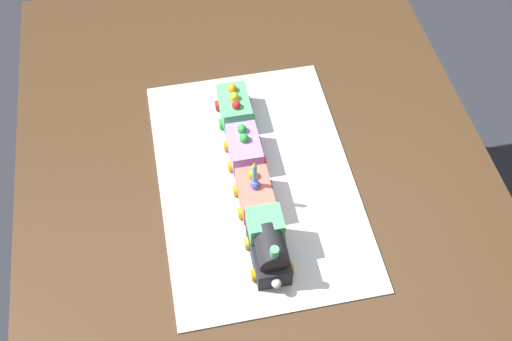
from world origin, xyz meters
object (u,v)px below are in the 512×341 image
cake_locomotive (269,246)px  cake_car_hopper_coral (255,194)px  birthday_candle (255,171)px  cake_car_tanker_mint_green (235,107)px  dining_table (260,214)px  cake_car_caboose_lavender (244,148)px

cake_locomotive → cake_car_hopper_coral: 0.13m
cake_locomotive → birthday_candle: 0.14m
cake_locomotive → cake_car_tanker_mint_green: (0.36, 0.00, -0.02)m
dining_table → cake_car_hopper_coral: cake_car_hopper_coral is taller
cake_car_tanker_mint_green → birthday_candle: birthday_candle is taller
cake_locomotive → cake_car_hopper_coral: cake_locomotive is taller
birthday_candle → dining_table: bearing=-29.3°
dining_table → cake_car_caboose_lavender: (0.08, 0.02, 0.14)m
dining_table → cake_car_caboose_lavender: size_ratio=14.00×
cake_locomotive → cake_car_tanker_mint_green: bearing=0.0°
cake_locomotive → cake_car_tanker_mint_green: 0.37m
cake_car_hopper_coral → cake_car_tanker_mint_green: size_ratio=1.00×
dining_table → birthday_candle: birthday_candle is taller
dining_table → cake_car_hopper_coral: bearing=153.3°
dining_table → cake_car_hopper_coral: size_ratio=14.00×
cake_car_hopper_coral → cake_car_caboose_lavender: same height
cake_locomotive → birthday_candle: (0.13, 0.00, 0.05)m
dining_table → birthday_candle: 0.21m
cake_car_caboose_lavender → birthday_candle: 0.13m
dining_table → cake_locomotive: bearing=173.8°
cake_car_caboose_lavender → birthday_candle: size_ratio=1.71×
cake_car_hopper_coral → birthday_candle: size_ratio=1.71×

